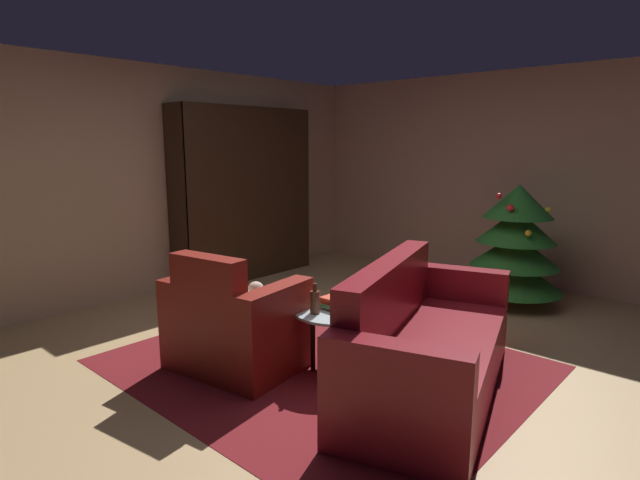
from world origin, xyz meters
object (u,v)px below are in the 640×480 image
(couch_red, at_px, (424,348))
(decorated_tree, at_px, (515,245))
(bookshelf_unit, at_px, (253,194))
(coffee_table, at_px, (336,316))
(book_stack_on_table, at_px, (334,303))
(armchair_red, at_px, (234,327))
(bottle_on_table, at_px, (315,301))

(couch_red, relative_size, decorated_tree, 1.65)
(bookshelf_unit, height_order, decorated_tree, bookshelf_unit)
(couch_red, height_order, coffee_table, couch_red)
(bookshelf_unit, bearing_deg, coffee_table, -29.20)
(bookshelf_unit, distance_m, book_stack_on_table, 3.02)
(armchair_red, height_order, couch_red, armchair_red)
(book_stack_on_table, height_order, decorated_tree, decorated_tree)
(bookshelf_unit, relative_size, couch_red, 1.01)
(bookshelf_unit, bearing_deg, book_stack_on_table, -29.41)
(armchair_red, bearing_deg, bottle_on_table, 33.17)
(couch_red, distance_m, bottle_on_table, 0.83)
(armchair_red, height_order, book_stack_on_table, armchair_red)
(coffee_table, xyz_separation_m, bottle_on_table, (-0.06, -0.17, 0.14))
(bookshelf_unit, height_order, couch_red, bookshelf_unit)
(coffee_table, relative_size, decorated_tree, 0.51)
(bookshelf_unit, xyz_separation_m, coffee_table, (2.62, -1.46, -0.63))
(coffee_table, bearing_deg, armchair_red, -138.79)
(coffee_table, distance_m, decorated_tree, 2.51)
(bottle_on_table, bearing_deg, couch_red, 22.30)
(couch_red, bearing_deg, bookshelf_unit, 158.03)
(couch_red, bearing_deg, bottle_on_table, -157.70)
(coffee_table, height_order, decorated_tree, decorated_tree)
(armchair_red, relative_size, bottle_on_table, 4.52)
(couch_red, xyz_separation_m, decorated_tree, (-0.31, 2.34, 0.33))
(coffee_table, bearing_deg, bottle_on_table, -109.77)
(couch_red, relative_size, coffee_table, 3.26)
(book_stack_on_table, bearing_deg, coffee_table, -6.01)
(bookshelf_unit, xyz_separation_m, couch_red, (3.29, -1.33, -0.74))
(couch_red, xyz_separation_m, coffee_table, (-0.68, -0.13, 0.11))
(book_stack_on_table, bearing_deg, bookshelf_unit, 150.59)
(book_stack_on_table, bearing_deg, bottle_on_table, -100.83)
(decorated_tree, bearing_deg, bottle_on_table, -99.03)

